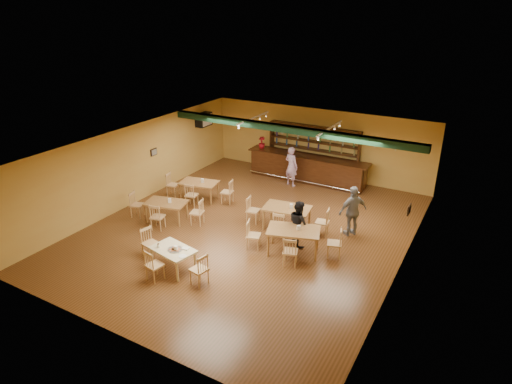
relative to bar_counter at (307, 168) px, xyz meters
The scene contains 23 objects.
floor 5.18m from the bar_counter, 88.52° to the right, with size 12.00×12.00×0.00m, color #543718.
ceiling_beam 3.29m from the bar_counter, 86.76° to the right, with size 10.00×0.30×0.25m, color black.
track_rail_left 3.39m from the bar_counter, 133.61° to the right, with size 0.05×2.50×0.05m, color white.
track_rail_right 3.32m from the bar_counter, 48.78° to the right, with size 0.05×2.50×0.05m, color white.
ac_unit 5.09m from the bar_counter, 168.49° to the right, with size 0.34×0.70×0.48m, color white.
picture_left 6.47m from the bar_counter, 139.37° to the right, with size 0.04×0.34×0.28m, color black.
picture_right 7.00m from the bar_counter, 42.34° to the right, with size 0.04×0.34×0.28m, color black.
bar_counter is the anchor object (origin of this frame).
back_bar_hutch 0.85m from the bar_counter, 90.00° to the left, with size 4.14×0.40×2.28m, color black.
poinsettia 2.38m from the bar_counter, behind, with size 0.29×0.29×0.53m, color #A80F1A.
dining_table_a 4.85m from the bar_counter, 126.37° to the right, with size 1.44×0.87×0.72m, color olive.
dining_table_b 4.59m from the bar_counter, 75.17° to the right, with size 1.56×0.94×0.78m, color olive.
dining_table_c 6.59m from the bar_counter, 114.98° to the right, with size 1.41×0.85×0.71m, color olive.
dining_table_d 6.14m from the bar_counter, 70.51° to the right, with size 1.59×0.95×0.79m, color olive.
near_table 8.36m from the bar_counter, 93.72° to the right, with size 1.27×0.81×0.68m, color tan.
pizza_tray 8.36m from the bar_counter, 93.10° to the right, with size 0.40×0.40×0.01m, color silver.
parmesan_shaker 8.53m from the bar_counter, 96.39° to the right, with size 0.07×0.07×0.11m, color #EAE5C6.
napkin_stack 8.17m from the bar_counter, 91.59° to the right, with size 0.20×0.15×0.03m, color white.
pizza_server 8.31m from the bar_counter, 92.19° to the right, with size 0.32×0.09×0.00m, color silver.
side_plate 8.53m from the bar_counter, 90.31° to the right, with size 0.22×0.22×0.01m, color white.
patron_bar 0.94m from the bar_counter, 113.63° to the right, with size 0.62×0.41×1.70m, color #9450AF.
patron_right_a 5.60m from the bar_counter, 69.33° to the right, with size 0.72×0.56×1.49m, color black.
patron_right_b 5.00m from the bar_counter, 49.39° to the right, with size 1.01×0.42×1.72m, color gray.
Camera 1 is at (6.71, -11.47, 7.06)m, focal length 30.82 mm.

